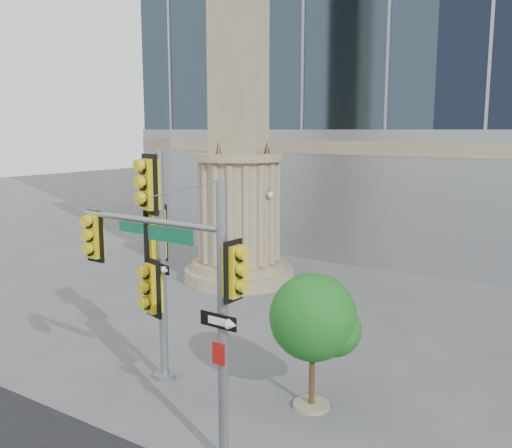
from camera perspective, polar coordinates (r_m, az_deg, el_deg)
The scene contains 5 objects.
ground at distance 12.98m, azimuth -3.25°, elevation -18.13°, with size 120.00×120.00×0.00m, color #545456.
monument at distance 22.32m, azimuth -1.74°, elevation 8.18°, with size 4.40×4.40×16.60m.
main_signal_pole at distance 10.61m, azimuth -7.34°, elevation -5.97°, with size 4.01×0.49×5.17m.
secondary_signal_pole at distance 13.57m, azimuth -10.03°, elevation -2.40°, with size 0.96×0.88×5.55m.
street_tree at distance 12.38m, azimuth 5.89°, elevation -9.61°, with size 1.92×1.88×3.00m.
Camera 1 is at (6.98, -9.15, 6.01)m, focal length 40.00 mm.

